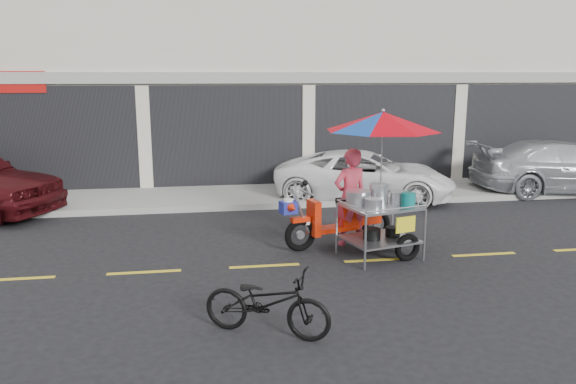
{
  "coord_description": "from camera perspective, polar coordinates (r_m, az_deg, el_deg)",
  "views": [
    {
      "loc": [
        -3.01,
        -9.04,
        3.22
      ],
      "look_at": [
        -1.5,
        0.6,
        1.15
      ],
      "focal_mm": 35.0,
      "sensor_mm": 36.0,
      "label": 1
    }
  ],
  "objects": [
    {
      "name": "sidewalk",
      "position": [
        15.18,
        2.73,
        0.01
      ],
      "size": [
        45.0,
        3.0,
        0.15
      ],
      "primitive_type": "cube",
      "color": "gray",
      "rests_on": "ground"
    },
    {
      "name": "ground",
      "position": [
        10.06,
        9.07,
        -6.85
      ],
      "size": [
        90.0,
        90.0,
        0.0
      ],
      "primitive_type": "plane",
      "color": "black"
    },
    {
      "name": "silver_pickup",
      "position": [
        17.04,
        26.19,
        2.28
      ],
      "size": [
        5.07,
        2.45,
        1.42
      ],
      "primitive_type": "imported",
      "rotation": [
        0.0,
        0.0,
        1.48
      ],
      "color": "#B0B4B9",
      "rests_on": "ground"
    },
    {
      "name": "shophouse_block",
      "position": [
        20.5,
        7.88,
        14.72
      ],
      "size": [
        36.0,
        8.11,
        10.4
      ],
      "color": "beige",
      "rests_on": "ground"
    },
    {
      "name": "food_vendor_rig",
      "position": [
        10.13,
        8.25,
        2.96
      ],
      "size": [
        2.99,
        2.47,
        2.64
      ],
      "rotation": [
        0.0,
        0.0,
        0.26
      ],
      "color": "black",
      "rests_on": "ground"
    },
    {
      "name": "near_bicycle",
      "position": [
        7.1,
        -2.16,
        -11.13
      ],
      "size": [
        1.73,
        1.25,
        0.87
      ],
      "primitive_type": "imported",
      "rotation": [
        0.0,
        0.0,
        1.11
      ],
      "color": "black",
      "rests_on": "ground"
    },
    {
      "name": "centerline",
      "position": [
        10.06,
        9.07,
        -6.83
      ],
      "size": [
        42.0,
        0.1,
        0.01
      ],
      "primitive_type": "cube",
      "color": "gold",
      "rests_on": "ground"
    },
    {
      "name": "white_pickup",
      "position": [
        14.58,
        7.78,
        1.65
      ],
      "size": [
        5.0,
        3.51,
        1.27
      ],
      "primitive_type": "imported",
      "rotation": [
        0.0,
        0.0,
        1.23
      ],
      "color": "white",
      "rests_on": "ground"
    }
  ]
}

